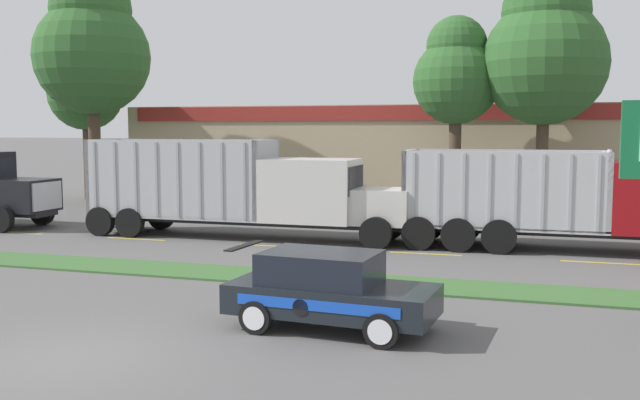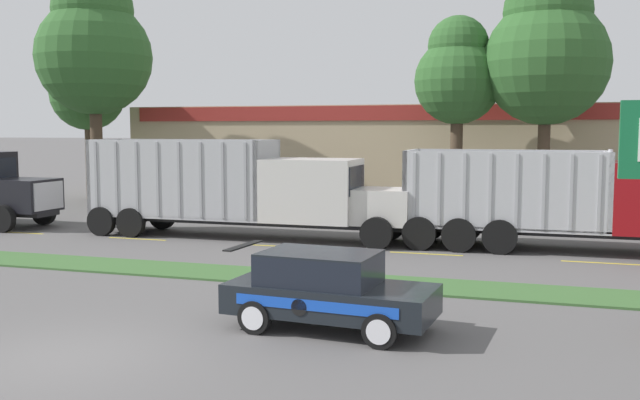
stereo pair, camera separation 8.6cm
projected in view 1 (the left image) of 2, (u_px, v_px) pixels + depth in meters
ground_plane at (69, 358)px, 12.69m from camera, size 600.00×600.00×0.00m
grass_verge at (241, 274)px, 19.94m from camera, size 120.00×1.96×0.06m
centre_line_2 at (16, 233)px, 28.12m from camera, size 2.40×0.14×0.01m
centre_line_3 at (136, 239)px, 26.54m from camera, size 2.40×0.14×0.01m
centre_line_4 at (272, 246)px, 24.96m from camera, size 2.40×0.14×0.01m
centre_line_5 at (425, 254)px, 23.38m from camera, size 2.40×0.14×0.01m
centre_line_6 at (601, 263)px, 21.79m from camera, size 2.40×0.14×0.01m
dump_truck_lead at (272, 195)px, 26.37m from camera, size 12.48×2.63×3.69m
dump_truck_mid at (627, 205)px, 23.23m from camera, size 12.52×2.86×3.45m
rally_car at (328, 289)px, 14.47m from camera, size 4.32×2.18×1.62m
store_building_backdrop at (383, 151)px, 44.49m from camera, size 28.70×12.10×5.41m
tree_behind_left at (92, 46)px, 37.58m from camera, size 6.09×6.09×12.46m
tree_behind_centre at (85, 86)px, 41.37m from camera, size 4.33×4.33×9.45m
tree_behind_right at (456, 74)px, 33.75m from camera, size 4.10×4.10×9.42m
tree_behind_far_right at (545, 50)px, 32.48m from camera, size 5.70×5.70×11.39m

